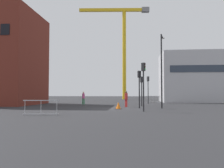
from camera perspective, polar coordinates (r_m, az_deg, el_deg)
The scene contains 14 objects.
ground at distance 21.85m, azimuth -0.86°, elevation -6.51°, with size 160.00×160.00×0.00m, color #28282B.
brick_building at distance 32.95m, azimuth -26.03°, elevation 6.00°, with size 8.38×9.05×12.47m.
office_block at distance 40.15m, azimuth 21.26°, elevation 1.59°, with size 11.89×7.22×8.46m.
construction_crane at distance 54.53m, azimuth 2.83°, elevation 11.98°, with size 17.33×2.37×22.71m.
streetlamp_tall at distance 22.95m, azimuth 12.98°, elevation 4.81°, with size 0.62×1.38×7.64m.
traffic_light_median at distance 18.64m, azimuth 8.31°, elevation 1.36°, with size 0.38×0.36×4.16m.
traffic_light_near at distance 22.52m, azimuth 7.22°, elevation 0.27°, with size 0.39×0.35×3.87m.
traffic_light_far at distance 26.11m, azimuth 7.84°, elevation -0.55°, with size 0.39×0.34×3.53m.
traffic_light_corner at distance 31.79m, azimuth 9.49°, elevation -0.37°, with size 0.35×0.38×3.97m.
pedestrian_walking at distance 29.68m, azimuth -7.55°, elevation -3.44°, with size 0.34×0.34×1.73m.
pedestrian_waiting at distance 24.34m, azimuth 3.76°, elevation -3.61°, with size 0.34×0.34×1.79m.
safety_barrier_right_run at distance 35.05m, azimuth 10.81°, elevation -3.98°, with size 2.17×0.30×1.08m.
safety_barrier_left_run at distance 16.20m, azimuth -18.24°, elevation -5.85°, with size 2.48×0.39×1.08m.
traffic_cone_orange at distance 21.40m, azimuth 1.69°, elevation -5.75°, with size 0.67×0.67×0.68m.
Camera 1 is at (2.40, -21.65, 1.59)m, focal length 34.65 mm.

